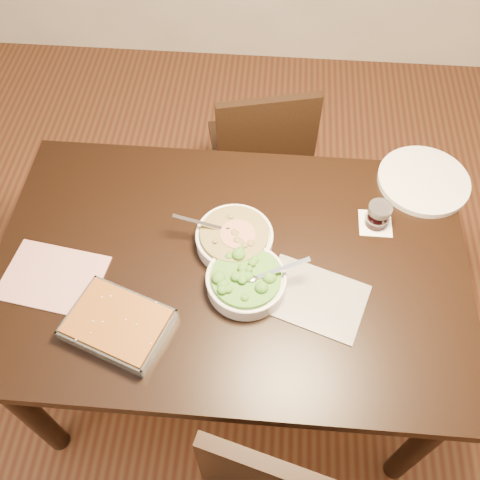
# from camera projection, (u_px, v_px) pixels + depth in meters

# --- Properties ---
(ground) EXTENTS (4.00, 4.00, 0.00)m
(ground) POSITION_uv_depth(u_px,v_px,m) (233.00, 360.00, 2.19)
(ground) COLOR #4A2215
(ground) RESTS_ON ground
(table) EXTENTS (1.40, 0.90, 0.75)m
(table) POSITION_uv_depth(u_px,v_px,m) (231.00, 279.00, 1.65)
(table) COLOR black
(table) RESTS_ON ground
(magazine_a) EXTENTS (0.31, 0.25, 0.01)m
(magazine_a) POSITION_uv_depth(u_px,v_px,m) (53.00, 277.00, 1.54)
(magazine_a) COLOR #9E2D38
(magazine_a) RESTS_ON table
(magazine_b) EXTENTS (0.33, 0.28, 0.00)m
(magazine_b) POSITION_uv_depth(u_px,v_px,m) (314.00, 298.00, 1.50)
(magazine_b) COLOR #222229
(magazine_b) RESTS_ON table
(coaster) EXTENTS (0.10, 0.10, 0.00)m
(coaster) POSITION_uv_depth(u_px,v_px,m) (375.00, 223.00, 1.65)
(coaster) COLOR white
(coaster) RESTS_ON table
(stew_bowl) EXTENTS (0.26, 0.23, 0.09)m
(stew_bowl) POSITION_uv_depth(u_px,v_px,m) (234.00, 238.00, 1.58)
(stew_bowl) COLOR silver
(stew_bowl) RESTS_ON table
(broccoli_bowl) EXTENTS (0.25, 0.23, 0.09)m
(broccoli_bowl) POSITION_uv_depth(u_px,v_px,m) (246.00, 280.00, 1.50)
(broccoli_bowl) COLOR silver
(broccoli_bowl) RESTS_ON table
(baking_dish) EXTENTS (0.31, 0.27, 0.05)m
(baking_dish) POSITION_uv_depth(u_px,v_px,m) (118.00, 324.00, 1.43)
(baking_dish) COLOR silver
(baking_dish) RESTS_ON table
(wine_tumbler) EXTENTS (0.07, 0.07, 0.08)m
(wine_tumbler) POSITION_uv_depth(u_px,v_px,m) (378.00, 215.00, 1.62)
(wine_tumbler) COLOR black
(wine_tumbler) RESTS_ON coaster
(dinner_plate) EXTENTS (0.30, 0.30, 0.02)m
(dinner_plate) POSITION_uv_depth(u_px,v_px,m) (424.00, 181.00, 1.74)
(dinner_plate) COLOR silver
(dinner_plate) RESTS_ON table
(chair_far) EXTENTS (0.46, 0.46, 0.82)m
(chair_far) POSITION_uv_depth(u_px,v_px,m) (261.00, 152.00, 2.23)
(chair_far) COLOR black
(chair_far) RESTS_ON ground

